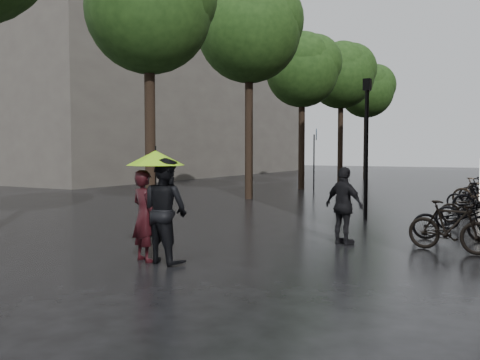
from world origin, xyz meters
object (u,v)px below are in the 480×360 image
Objects in this scene: person_black at (165,210)px; lamp_post at (366,134)px; person_burgundy at (144,216)px; parked_bicycles at (477,198)px; pedestrian_walking at (344,206)px.

lamp_post is (1.53, 7.32, 1.50)m from person_black.
person_burgundy is at bearing -104.54° from lamp_post.
parked_bicycles is at bearing -94.64° from person_burgundy.
person_burgundy is 1.00× the size of pedestrian_walking.
parked_bicycles is at bearing 48.92° from lamp_post.
person_burgundy is 11.48m from parked_bicycles.
pedestrian_walking is (2.19, 3.19, -0.10)m from person_black.
person_burgundy is 7.83m from lamp_post.
person_black is at bearing -112.07° from parked_bicycles.
pedestrian_walking is at bearing -109.15° from person_burgundy.
lamp_post reaches higher than parked_bicycles.
parked_bicycles is (4.62, 10.51, -0.35)m from person_burgundy.
person_black is 1.13× the size of pedestrian_walking.
person_black is 3.87m from pedestrian_walking.
person_black reaches higher than person_burgundy.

